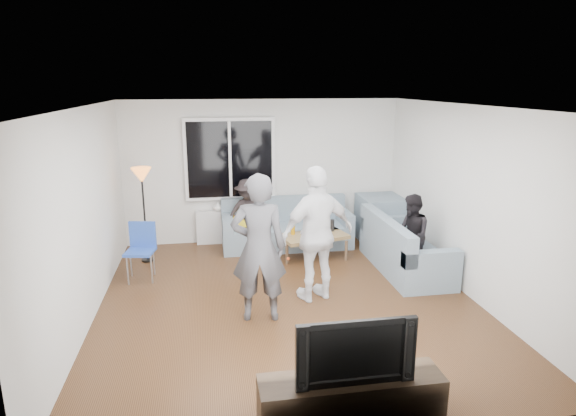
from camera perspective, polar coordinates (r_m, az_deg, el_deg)
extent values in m
cube|color=#56351C|center=(6.76, 0.02, -10.95)|extent=(5.00, 5.50, 0.04)
cube|color=white|center=(6.11, 0.02, 12.00)|extent=(5.00, 5.50, 0.04)
cube|color=silver|center=(8.99, -2.95, 4.31)|extent=(5.00, 0.04, 2.60)
cube|color=silver|center=(3.76, 7.24, -10.57)|extent=(5.00, 0.04, 2.60)
cube|color=silver|center=(6.40, -22.81, -1.00)|extent=(0.04, 5.50, 2.60)
cube|color=silver|center=(7.16, 20.31, 0.79)|extent=(0.04, 5.50, 2.60)
cube|color=white|center=(8.82, -6.80, 5.68)|extent=(1.62, 0.06, 1.47)
cube|color=black|center=(8.78, -6.79, 5.64)|extent=(1.50, 0.02, 1.35)
cube|color=white|center=(8.77, -6.79, 5.63)|extent=(0.05, 0.03, 1.35)
cube|color=silver|center=(9.06, -6.56, -2.14)|extent=(1.30, 0.12, 0.62)
imported|color=#3A692A|center=(8.93, -4.22, 0.83)|extent=(0.21, 0.19, 0.33)
imported|color=white|center=(8.91, -8.21, 0.17)|extent=(0.17, 0.17, 0.17)
cube|color=slate|center=(9.22, 11.02, -1.27)|extent=(0.85, 0.85, 0.85)
cube|color=yellow|center=(8.62, -5.58, -1.57)|extent=(0.45, 0.41, 0.14)
cube|color=maroon|center=(8.71, -5.08, -1.41)|extent=(0.39, 0.34, 0.13)
cube|color=olive|center=(8.29, 3.01, -4.44)|extent=(1.21, 0.85, 0.40)
cylinder|color=maroon|center=(8.20, 2.99, -2.55)|extent=(0.17, 0.17, 0.17)
imported|color=#46464B|center=(5.96, -3.44, -4.70)|extent=(0.72, 0.51, 1.86)
imported|color=white|center=(6.52, 3.45, -3.07)|extent=(1.17, 0.76, 1.84)
imported|color=black|center=(7.68, 14.21, -3.07)|extent=(0.54, 0.66, 1.25)
imported|color=black|center=(8.65, -4.73, -0.69)|extent=(0.89, 0.62, 1.26)
cube|color=#332619|center=(4.56, 7.35, -21.38)|extent=(1.60, 0.40, 0.44)
imported|color=black|center=(4.28, 7.58, -15.80)|extent=(1.02, 0.13, 0.59)
cylinder|color=#188724|center=(8.10, 2.51, -2.62)|extent=(0.08, 0.08, 0.21)
cylinder|color=black|center=(8.42, 5.21, -2.02)|extent=(0.07, 0.07, 0.20)
cylinder|color=#C8870B|center=(8.20, 0.57, -2.41)|extent=(0.07, 0.07, 0.21)
cylinder|color=#33170B|center=(8.38, 3.37, -2.09)|extent=(0.07, 0.07, 0.20)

